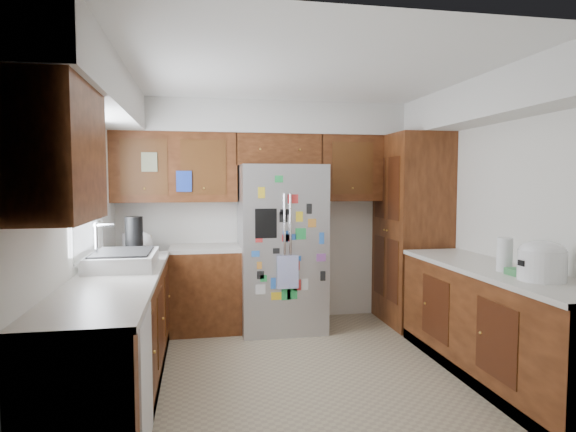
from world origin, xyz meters
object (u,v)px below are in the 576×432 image
Objects in this scene: pantry at (411,230)px; paper_towel at (505,255)px; fridge at (281,247)px; rice_cooker at (542,260)px.

pantry is 1.77m from paper_towel.
fridge is 5.43× the size of rice_cooker.
pantry is 6.49× the size of rice_cooker.
pantry is at bearing 89.99° from rice_cooker.
paper_towel is at bearing 96.98° from rice_cooker.
pantry is at bearing 88.57° from paper_towel.
rice_cooker is 1.25× the size of paper_towel.
paper_towel is (1.46, -1.83, 0.15)m from fridge.
paper_towel is at bearing -51.43° from fridge.
rice_cooker is (1.50, -2.18, 0.17)m from fridge.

